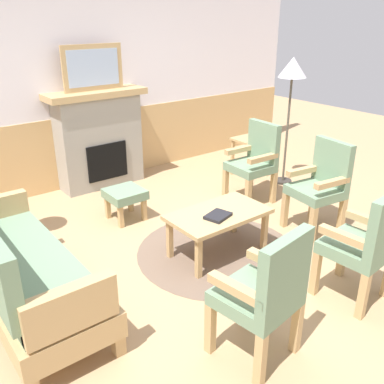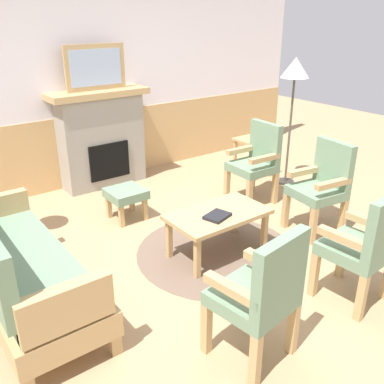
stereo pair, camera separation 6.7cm
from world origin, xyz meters
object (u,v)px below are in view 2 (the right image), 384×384
at_px(armchair_front_left, 366,243).
at_px(armchair_front_center, 261,292).
at_px(armchair_near_fireplace, 323,183).
at_px(floor_lamp_by_chairs, 295,76).
at_px(footstool, 126,196).
at_px(armchair_by_window_left, 257,159).
at_px(framed_picture, 96,67).
at_px(couch, 19,267).
at_px(fireplace, 102,138).
at_px(book_on_table, 217,216).
at_px(side_table, 253,147).
at_px(coffee_table, 218,218).

relative_size(armchair_front_left, armchair_front_center, 1.00).
relative_size(armchair_near_fireplace, armchair_front_left, 1.00).
bearing_deg(armchair_near_fireplace, armchair_front_center, -153.22).
bearing_deg(floor_lamp_by_chairs, armchair_front_left, -125.83).
distance_m(footstool, armchair_by_window_left, 1.64).
relative_size(framed_picture, couch, 0.44).
height_order(framed_picture, floor_lamp_by_chairs, framed_picture).
height_order(fireplace, book_on_table, fireplace).
xyz_separation_m(armchair_front_center, floor_lamp_by_chairs, (2.64, 2.09, 0.91)).
distance_m(armchair_near_fireplace, side_table, 1.74).
xyz_separation_m(footstool, side_table, (2.14, 0.14, 0.15)).
bearing_deg(framed_picture, footstool, -104.02).
relative_size(framed_picture, footstool, 2.00).
relative_size(armchair_front_left, floor_lamp_by_chairs, 0.58).
xyz_separation_m(framed_picture, armchair_near_fireplace, (1.25, -2.62, -1.02)).
distance_m(coffee_table, armchair_front_left, 1.35).
height_order(fireplace, armchair_by_window_left, fireplace).
height_order(armchair_front_center, side_table, armchair_front_center).
bearing_deg(armchair_near_fireplace, side_table, 69.78).
bearing_deg(armchair_by_window_left, framed_picture, 127.57).
relative_size(footstool, armchair_front_left, 0.41).
xyz_separation_m(framed_picture, floor_lamp_by_chairs, (2.02, -1.47, -0.11)).
distance_m(coffee_table, footstool, 1.26).
bearing_deg(floor_lamp_by_chairs, armchair_near_fireplace, -123.99).
xyz_separation_m(couch, footstool, (1.45, 0.96, -0.11)).
distance_m(book_on_table, floor_lamp_by_chairs, 2.46).
bearing_deg(armchair_by_window_left, armchair_near_fireplace, -90.44).
xyz_separation_m(framed_picture, footstool, (-0.28, -1.13, -1.28)).
relative_size(book_on_table, side_table, 0.43).
bearing_deg(armchair_front_left, coffee_table, 108.64).
bearing_deg(side_table, framed_picture, 151.95).
distance_m(couch, coffee_table, 1.80).
height_order(couch, coffee_table, couch).
height_order(coffee_table, book_on_table, book_on_table).
height_order(couch, armchair_by_window_left, same).
bearing_deg(couch, footstool, 33.57).
relative_size(framed_picture, armchair_by_window_left, 0.82).
xyz_separation_m(framed_picture, side_table, (1.85, -0.99, -1.13)).
relative_size(armchair_front_center, floor_lamp_by_chairs, 0.58).
bearing_deg(framed_picture, side_table, -28.05).
relative_size(book_on_table, floor_lamp_by_chairs, 0.14).
height_order(armchair_by_window_left, side_table, armchair_by_window_left).
bearing_deg(couch, framed_picture, 50.42).
height_order(fireplace, side_table, fireplace).
bearing_deg(armchair_front_left, armchair_by_window_left, 68.44).
relative_size(fireplace, couch, 0.72).
xyz_separation_m(armchair_by_window_left, armchair_front_left, (-0.78, -1.97, 0.00)).
xyz_separation_m(fireplace, side_table, (1.85, -0.99, -0.22)).
bearing_deg(armchair_front_center, armchair_near_fireplace, 26.78).
distance_m(armchair_by_window_left, floor_lamp_by_chairs, 1.20).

